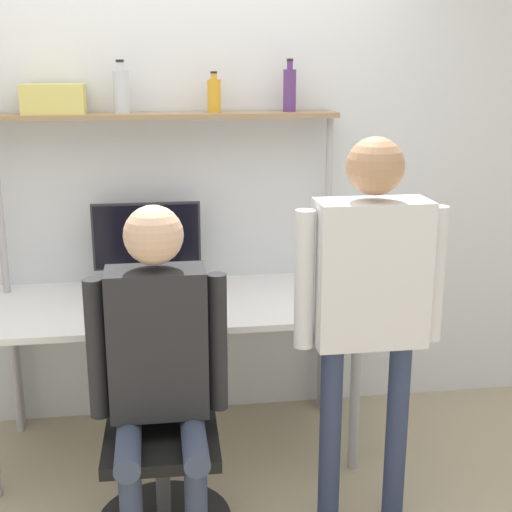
% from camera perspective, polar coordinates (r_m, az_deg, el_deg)
% --- Properties ---
extents(ground_plane, '(12.00, 12.00, 0.00)m').
position_cam_1_polar(ground_plane, '(3.47, -5.97, -18.12)').
color(ground_plane, tan).
extents(wall_back, '(8.00, 0.06, 2.70)m').
position_cam_1_polar(wall_back, '(3.77, -7.11, 6.70)').
color(wall_back, silver).
rests_on(wall_back, ground_plane).
extents(desk, '(1.79, 0.78, 0.78)m').
position_cam_1_polar(desk, '(3.52, -6.59, -4.77)').
color(desk, white).
rests_on(desk, ground_plane).
extents(shelf_unit, '(1.70, 0.23, 1.66)m').
position_cam_1_polar(shelf_unit, '(3.61, -7.07, 7.11)').
color(shelf_unit, '#997A56').
rests_on(shelf_unit, ground_plane).
extents(monitor, '(0.55, 0.21, 0.44)m').
position_cam_1_polar(monitor, '(3.68, -8.71, 1.16)').
color(monitor, '#333338').
rests_on(monitor, desk).
extents(laptop, '(0.32, 0.21, 0.20)m').
position_cam_1_polar(laptop, '(3.31, -8.12, -3.75)').
color(laptop, '#333338').
rests_on(laptop, desk).
extents(cell_phone, '(0.07, 0.15, 0.01)m').
position_cam_1_polar(cell_phone, '(3.34, -3.14, -4.38)').
color(cell_phone, silver).
rests_on(cell_phone, desk).
extents(office_chair, '(0.56, 0.56, 0.90)m').
position_cam_1_polar(office_chair, '(3.12, -7.47, -16.47)').
color(office_chair, black).
rests_on(office_chair, ground_plane).
extents(person_seated, '(0.55, 0.47, 1.39)m').
position_cam_1_polar(person_seated, '(2.83, -7.85, -7.55)').
color(person_seated, '#38425B').
rests_on(person_seated, ground_plane).
extents(person_standing, '(0.61, 0.22, 1.64)m').
position_cam_1_polar(person_standing, '(2.83, 9.11, -2.52)').
color(person_standing, '#2D3856').
rests_on(person_standing, ground_plane).
extents(bottle_amber, '(0.07, 0.07, 0.20)m').
position_cam_1_polar(bottle_amber, '(3.59, -3.38, 12.73)').
color(bottle_amber, gold).
rests_on(bottle_amber, shelf_unit).
extents(bottle_clear, '(0.08, 0.08, 0.25)m').
position_cam_1_polar(bottle_clear, '(3.58, -10.74, 12.87)').
color(bottle_clear, silver).
rests_on(bottle_clear, shelf_unit).
extents(bottle_purple, '(0.06, 0.06, 0.26)m').
position_cam_1_polar(bottle_purple, '(3.65, 2.70, 13.18)').
color(bottle_purple, '#593372').
rests_on(bottle_purple, shelf_unit).
extents(storage_box, '(0.29, 0.19, 0.14)m').
position_cam_1_polar(storage_box, '(3.61, -15.88, 11.99)').
color(storage_box, '#DBCC66').
rests_on(storage_box, shelf_unit).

